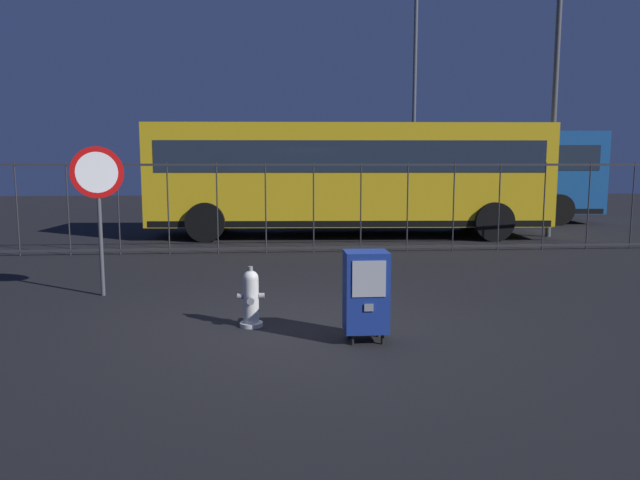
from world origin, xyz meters
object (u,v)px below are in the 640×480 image
fire_hydrant (251,298)px  street_light_near_right (415,84)px  bus_far (437,171)px  stop_sign (98,189)px  bus_near (347,173)px  street_light_near_left (556,81)px  newspaper_box_primary (366,291)px

fire_hydrant → street_light_near_right: street_light_near_right is taller
fire_hydrant → bus_far: size_ratio=0.07×
stop_sign → bus_near: 8.44m
bus_near → street_light_near_left: bearing=-3.6°
newspaper_box_primary → bus_near: (1.00, 9.64, 1.14)m
street_light_near_left → stop_sign: bearing=-147.4°
bus_near → street_light_near_right: 7.49m
fire_hydrant → stop_sign: (-2.29, 1.87, 1.25)m
bus_far → bus_near: bearing=-130.1°
stop_sign → bus_near: bearing=57.0°
fire_hydrant → bus_near: size_ratio=0.07×
fire_hydrant → street_light_near_left: (7.72, 8.28, 3.77)m
fire_hydrant → bus_far: (5.81, 12.59, 1.36)m
fire_hydrant → street_light_near_right: size_ratio=0.09×
fire_hydrant → street_light_near_right: (5.54, 14.91, 4.52)m
stop_sign → street_light_near_left: 12.15m
fire_hydrant → newspaper_box_primary: 1.49m
newspaper_box_primary → stop_sign: size_ratio=0.46×
newspaper_box_primary → bus_far: (4.50, 13.29, 1.14)m
newspaper_box_primary → street_light_near_right: street_light_near_right is taller
stop_sign → bus_near: (4.60, 7.08, 0.11)m
bus_near → fire_hydrant: bearing=-101.0°
newspaper_box_primary → stop_sign: 4.54m
bus_near → bus_far: 5.06m
newspaper_box_primary → street_light_near_left: (6.42, 8.97, 3.55)m
fire_hydrant → street_light_near_left: 11.93m
street_light_near_left → fire_hydrant: bearing=-133.0°
stop_sign → bus_far: bus_far is taller
stop_sign → bus_near: bus_near is taller
fire_hydrant → newspaper_box_primary: bearing=-28.2°
street_light_near_left → bus_near: bearing=173.0°
bus_far → street_light_near_left: street_light_near_left is taller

